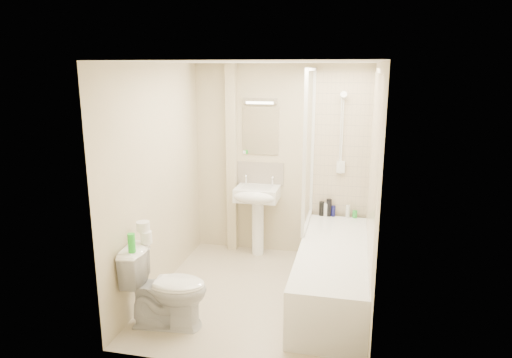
# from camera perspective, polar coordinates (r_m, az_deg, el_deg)

# --- Properties ---
(floor) EXTENTS (2.50, 2.50, 0.00)m
(floor) POSITION_cam_1_polar(r_m,az_deg,el_deg) (5.00, 0.46, -14.28)
(floor) COLOR beige
(floor) RESTS_ON ground
(wall_back) EXTENTS (2.20, 0.02, 2.40)m
(wall_back) POSITION_cam_1_polar(r_m,az_deg,el_deg) (5.75, 3.09, 2.24)
(wall_back) COLOR beige
(wall_back) RESTS_ON ground
(wall_left) EXTENTS (0.02, 2.50, 2.40)m
(wall_left) POSITION_cam_1_polar(r_m,az_deg,el_deg) (4.90, -12.20, -0.12)
(wall_left) COLOR beige
(wall_left) RESTS_ON ground
(wall_right) EXTENTS (0.02, 2.50, 2.40)m
(wall_right) POSITION_cam_1_polar(r_m,az_deg,el_deg) (4.47, 14.43, -1.59)
(wall_right) COLOR beige
(wall_right) RESTS_ON ground
(ceiling) EXTENTS (2.20, 2.50, 0.02)m
(ceiling) POSITION_cam_1_polar(r_m,az_deg,el_deg) (4.41, 0.52, 14.43)
(ceiling) COLOR white
(ceiling) RESTS_ON wall_back
(tile_back) EXTENTS (0.70, 0.01, 1.75)m
(tile_back) POSITION_cam_1_polar(r_m,az_deg,el_deg) (5.63, 10.67, 4.09)
(tile_back) COLOR beige
(tile_back) RESTS_ON wall_back
(tile_right) EXTENTS (0.01, 2.10, 1.75)m
(tile_right) POSITION_cam_1_polar(r_m,az_deg,el_deg) (4.53, 14.41, 1.56)
(tile_right) COLOR beige
(tile_right) RESTS_ON wall_right
(pipe_boxing) EXTENTS (0.12, 0.12, 2.40)m
(pipe_boxing) POSITION_cam_1_polar(r_m,az_deg,el_deg) (5.83, -3.03, 2.39)
(pipe_boxing) COLOR beige
(pipe_boxing) RESTS_ON ground
(splashback) EXTENTS (0.60, 0.02, 0.30)m
(splashback) POSITION_cam_1_polar(r_m,az_deg,el_deg) (5.83, 0.56, 0.69)
(splashback) COLOR beige
(splashback) RESTS_ON wall_back
(mirror) EXTENTS (0.46, 0.01, 0.60)m
(mirror) POSITION_cam_1_polar(r_m,az_deg,el_deg) (5.72, 0.57, 6.06)
(mirror) COLOR white
(mirror) RESTS_ON wall_back
(strip_light) EXTENTS (0.42, 0.07, 0.07)m
(strip_light) POSITION_cam_1_polar(r_m,az_deg,el_deg) (5.66, 0.53, 9.74)
(strip_light) COLOR silver
(strip_light) RESTS_ON wall_back
(bathtub) EXTENTS (0.70, 2.10, 0.55)m
(bathtub) POSITION_cam_1_polar(r_m,az_deg,el_deg) (4.89, 9.57, -11.34)
(bathtub) COLOR white
(bathtub) RESTS_ON ground
(shower_screen) EXTENTS (0.04, 0.92, 1.80)m
(shower_screen) POSITION_cam_1_polar(r_m,az_deg,el_deg) (5.21, 6.65, 3.75)
(shower_screen) COLOR white
(shower_screen) RESTS_ON bathtub
(shower_fixture) EXTENTS (0.10, 0.16, 0.99)m
(shower_fixture) POSITION_cam_1_polar(r_m,az_deg,el_deg) (5.57, 10.69, 5.24)
(shower_fixture) COLOR white
(shower_fixture) RESTS_ON wall_back
(pedestal_sink) EXTENTS (0.53, 0.49, 1.02)m
(pedestal_sink) POSITION_cam_1_polar(r_m,az_deg,el_deg) (5.69, 0.08, -2.87)
(pedestal_sink) COLOR white
(pedestal_sink) RESTS_ON ground
(bottle_black_a) EXTENTS (0.06, 0.06, 0.18)m
(bottle_black_a) POSITION_cam_1_polar(r_m,az_deg,el_deg) (5.75, 8.20, -3.68)
(bottle_black_a) COLOR black
(bottle_black_a) RESTS_ON bathtub
(bottle_white_a) EXTENTS (0.06, 0.06, 0.16)m
(bottle_white_a) POSITION_cam_1_polar(r_m,az_deg,el_deg) (5.75, 8.74, -3.79)
(bottle_white_a) COLOR silver
(bottle_white_a) RESTS_ON bathtub
(bottle_black_b) EXTENTS (0.07, 0.07, 0.22)m
(bottle_black_b) POSITION_cam_1_polar(r_m,az_deg,el_deg) (5.74, 9.10, -3.55)
(bottle_black_b) COLOR black
(bottle_black_b) RESTS_ON bathtub
(bottle_blue) EXTENTS (0.05, 0.05, 0.13)m
(bottle_blue) POSITION_cam_1_polar(r_m,az_deg,el_deg) (5.74, 9.64, -3.97)
(bottle_blue) COLOR #12124F
(bottle_blue) RESTS_ON bathtub
(bottle_white_b) EXTENTS (0.05, 0.05, 0.15)m
(bottle_white_b) POSITION_cam_1_polar(r_m,az_deg,el_deg) (5.74, 11.40, -3.97)
(bottle_white_b) COLOR silver
(bottle_white_b) RESTS_ON bathtub
(bottle_green) EXTENTS (0.06, 0.06, 0.09)m
(bottle_green) POSITION_cam_1_polar(r_m,az_deg,el_deg) (5.75, 12.25, -4.32)
(bottle_green) COLOR green
(bottle_green) RESTS_ON bathtub
(toilet) EXTENTS (0.57, 0.83, 0.76)m
(toilet) POSITION_cam_1_polar(r_m,az_deg,el_deg) (4.39, -11.14, -13.14)
(toilet) COLOR white
(toilet) RESTS_ON ground
(toilet_roll_lower) EXTENTS (0.11, 0.11, 0.11)m
(toilet_roll_lower) POSITION_cam_1_polar(r_m,az_deg,el_deg) (4.38, -13.55, -7.09)
(toilet_roll_lower) COLOR white
(toilet_roll_lower) RESTS_ON toilet
(toilet_roll_upper) EXTENTS (0.12, 0.12, 0.09)m
(toilet_roll_upper) POSITION_cam_1_polar(r_m,az_deg,el_deg) (4.37, -13.94, -5.76)
(toilet_roll_upper) COLOR white
(toilet_roll_upper) RESTS_ON toilet_roll_lower
(green_bottle) EXTENTS (0.07, 0.07, 0.17)m
(green_bottle) POSITION_cam_1_polar(r_m,az_deg,el_deg) (4.19, -15.29, -7.73)
(green_bottle) COLOR green
(green_bottle) RESTS_ON toilet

